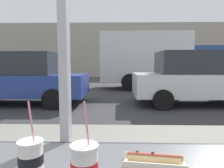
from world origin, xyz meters
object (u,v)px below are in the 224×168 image
object	(u,v)px
parked_car_white	(194,78)
box_truck	(156,59)
soda_cup_left	(84,166)
parked_car_blue	(21,78)
soda_cup_right	(31,158)
hotdog_tray_near	(154,159)

from	to	relation	value
parked_car_white	box_truck	xyz separation A→B (m)	(-0.45, 4.48, 0.75)
soda_cup_left	parked_car_blue	world-z (taller)	parked_car_blue
soda_cup_left	parked_car_white	xyz separation A→B (m)	(2.77, 6.29, -0.15)
parked_car_blue	box_truck	size ratio (longest dim) A/B	0.71
soda_cup_right	parked_car_blue	size ratio (longest dim) A/B	0.07
soda_cup_left	parked_car_white	distance (m)	6.88
soda_cup_left	parked_car_blue	distance (m)	7.10
soda_cup_right	box_truck	world-z (taller)	box_truck
soda_cup_left	parked_car_blue	size ratio (longest dim) A/B	0.07
soda_cup_right	parked_car_white	xyz separation A→B (m)	(2.99, 6.23, -0.14)
soda_cup_left	parked_car_white	size ratio (longest dim) A/B	0.07
soda_cup_left	parked_car_white	world-z (taller)	parked_car_white
soda_cup_right	hotdog_tray_near	xyz separation A→B (m)	(0.50, 0.11, -0.05)
parked_car_white	box_truck	distance (m)	4.57
parked_car_white	box_truck	world-z (taller)	box_truck
hotdog_tray_near	parked_car_white	bearing A→B (deg)	67.82
hotdog_tray_near	box_truck	distance (m)	10.82
soda_cup_left	box_truck	size ratio (longest dim) A/B	0.05
soda_cup_right	parked_car_blue	bearing A→B (deg)	116.19
hotdog_tray_near	parked_car_blue	world-z (taller)	parked_car_blue
soda_cup_right	parked_car_blue	world-z (taller)	parked_car_blue
parked_car_blue	parked_car_white	bearing A→B (deg)	0.00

